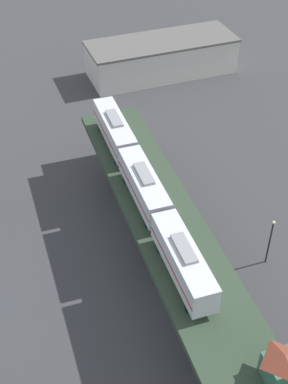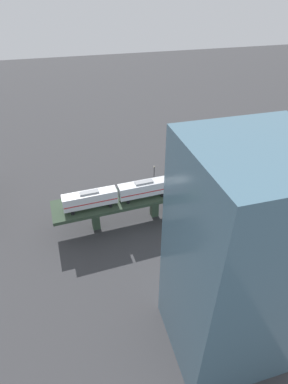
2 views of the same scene
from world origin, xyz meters
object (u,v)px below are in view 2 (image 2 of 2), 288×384
subway_train (144,188)px  office_tower (236,266)px  signal_hut (232,165)px  street_car_black (252,174)px  street_lamp (154,175)px

subway_train → office_tower: size_ratio=1.04×
subway_train → signal_hut: 26.21m
signal_hut → street_car_black: (5.86, -11.79, -8.28)m
street_car_black → office_tower: bearing=142.4°
subway_train → street_car_black: size_ratio=8.03×
signal_hut → street_lamp: 21.36m
signal_hut → street_lamp: (8.69, 18.84, -5.11)m
street_car_black → office_tower: (-43.27, 33.38, 17.06)m
subway_train → street_car_black: bearing=-73.4°
signal_hut → street_lamp: signal_hut is taller
street_car_black → office_tower: 57.25m
street_car_black → office_tower: office_tower is taller
signal_hut → subway_train: bearing=101.6°
subway_train → office_tower: 33.38m
signal_hut → office_tower: office_tower is taller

